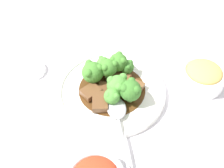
{
  "coord_description": "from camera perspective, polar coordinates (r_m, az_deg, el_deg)",
  "views": [
    {
      "loc": [
        -0.43,
        -0.07,
        0.53
      ],
      "look_at": [
        0.0,
        0.0,
        0.03
      ],
      "focal_mm": 42.0,
      "sensor_mm": 36.0,
      "label": 1
    }
  ],
  "objects": [
    {
      "name": "broccoli_floret_0",
      "position": [
        0.68,
        1.36,
        4.82
      ],
      "size": [
        0.05,
        0.05,
        0.06
      ],
      "color": "#8EB756",
      "rests_on": "main_plate"
    },
    {
      "name": "broccoli_floret_3",
      "position": [
        0.62,
        0.0,
        -2.63
      ],
      "size": [
        0.04,
        0.04,
        0.05
      ],
      "color": "#8EB756",
      "rests_on": "main_plate"
    },
    {
      "name": "beef_strip_1",
      "position": [
        0.66,
        -1.92,
        -1.23
      ],
      "size": [
        0.05,
        0.04,
        0.01
      ],
      "color": "brown",
      "rests_on": "main_plate"
    },
    {
      "name": "sauce_dish",
      "position": [
        0.76,
        -17.06,
        2.92
      ],
      "size": [
        0.08,
        0.08,
        0.01
      ],
      "color": "white",
      "rests_on": "ground_plane"
    },
    {
      "name": "beef_strip_4",
      "position": [
        0.63,
        -2.62,
        -3.82
      ],
      "size": [
        0.06,
        0.05,
        0.02
      ],
      "color": "brown",
      "rests_on": "main_plate"
    },
    {
      "name": "broccoli_floret_4",
      "position": [
        0.69,
        -1.91,
        4.54
      ],
      "size": [
        0.04,
        0.04,
        0.04
      ],
      "color": "#7FA84C",
      "rests_on": "main_plate"
    },
    {
      "name": "broccoli_floret_6",
      "position": [
        0.62,
        4.05,
        -1.33
      ],
      "size": [
        0.05,
        0.05,
        0.06
      ],
      "color": "#7FA84C",
      "rests_on": "main_plate"
    },
    {
      "name": "broccoli_floret_1",
      "position": [
        0.66,
        -4.24,
        2.65
      ],
      "size": [
        0.06,
        0.06,
        0.06
      ],
      "color": "#7FA84C",
      "rests_on": "main_plate"
    },
    {
      "name": "broccoli_floret_7",
      "position": [
        0.67,
        -0.93,
        3.63
      ],
      "size": [
        0.05,
        0.05,
        0.06
      ],
      "color": "#8EB756",
      "rests_on": "main_plate"
    },
    {
      "name": "beef_strip_3",
      "position": [
        0.67,
        4.48,
        0.01
      ],
      "size": [
        0.04,
        0.06,
        0.01
      ],
      "color": "brown",
      "rests_on": "main_plate"
    },
    {
      "name": "broccoli_floret_2",
      "position": [
        0.69,
        3.28,
        3.77
      ],
      "size": [
        0.04,
        0.04,
        0.04
      ],
      "color": "#8EB756",
      "rests_on": "main_plate"
    },
    {
      "name": "ground_plane",
      "position": [
        0.68,
        0.0,
        -1.89
      ],
      "size": [
        4.0,
        4.0,
        0.0
      ],
      "primitive_type": "plane",
      "color": "silver"
    },
    {
      "name": "beef_strip_0",
      "position": [
        0.65,
        -4.64,
        -1.66
      ],
      "size": [
        0.06,
        0.06,
        0.02
      ],
      "color": "brown",
      "rests_on": "main_plate"
    },
    {
      "name": "serving_spoon",
      "position": [
        0.61,
        1.22,
        -6.48
      ],
      "size": [
        0.22,
        0.09,
        0.01
      ],
      "color": "#B7B7BC",
      "rests_on": "main_plate"
    },
    {
      "name": "side_bowl_appetizer",
      "position": [
        0.72,
        19.15,
        1.73
      ],
      "size": [
        0.12,
        0.12,
        0.06
      ],
      "color": "white",
      "rests_on": "ground_plane"
    },
    {
      "name": "broccoli_floret_5",
      "position": [
        0.63,
        1.24,
        -0.31
      ],
      "size": [
        0.05,
        0.05,
        0.06
      ],
      "color": "#8EB756",
      "rests_on": "main_plate"
    },
    {
      "name": "main_plate",
      "position": [
        0.67,
        0.0,
        -1.35
      ],
      "size": [
        0.28,
        0.28,
        0.02
      ],
      "color": "white",
      "rests_on": "ground_plane"
    },
    {
      "name": "beef_strip_2",
      "position": [
        0.68,
        1.47,
        1.22
      ],
      "size": [
        0.07,
        0.07,
        0.01
      ],
      "color": "brown",
      "rests_on": "main_plate"
    }
  ]
}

